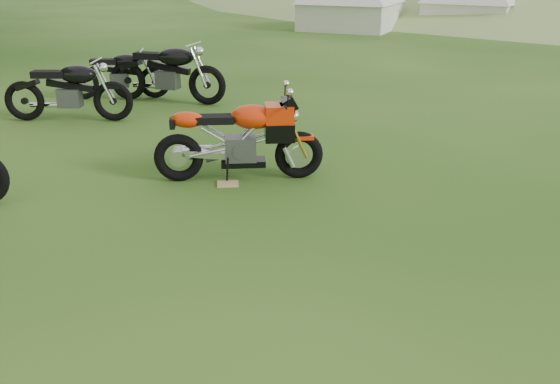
% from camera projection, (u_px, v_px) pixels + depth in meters
% --- Properties ---
extents(ground, '(120.00, 120.00, 0.00)m').
position_uv_depth(ground, '(279.00, 265.00, 5.27)').
color(ground, '#18400D').
rests_on(ground, ground).
extents(sport_motorcycle, '(1.91, 0.89, 1.11)m').
position_uv_depth(sport_motorcycle, '(239.00, 133.00, 7.12)').
color(sport_motorcycle, red).
rests_on(sport_motorcycle, ground).
extents(plywood_board, '(0.28, 0.25, 0.02)m').
position_uv_depth(plywood_board, '(228.00, 184.00, 7.13)').
color(plywood_board, tan).
rests_on(plywood_board, ground).
extents(vintage_moto_b, '(2.00, 0.73, 1.03)m').
position_uv_depth(vintage_moto_b, '(67.00, 89.00, 9.73)').
color(vintage_moto_b, black).
rests_on(vintage_moto_b, ground).
extents(vintage_moto_c, '(2.20, 0.76, 1.13)m').
position_uv_depth(vintage_moto_c, '(166.00, 71.00, 10.98)').
color(vintage_moto_c, black).
rests_on(vintage_moto_c, ground).
extents(vintage_moto_d, '(1.84, 0.85, 0.94)m').
position_uv_depth(vintage_moto_d, '(118.00, 73.00, 11.30)').
color(vintage_moto_d, black).
rests_on(vintage_moto_d, ground).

